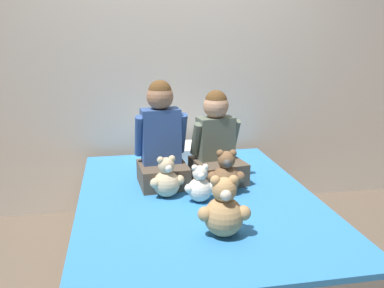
{
  "coord_description": "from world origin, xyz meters",
  "views": [
    {
      "loc": [
        -0.45,
        -2.25,
        1.48
      ],
      "look_at": [
        0.0,
        0.19,
        0.79
      ],
      "focal_mm": 38.0,
      "sensor_mm": 36.0,
      "label": 1
    }
  ],
  "objects_px": {
    "child_on_left": "(161,141)",
    "teddy_bear_held_by_left_child": "(167,180)",
    "child_on_right": "(217,145)",
    "teddy_bear_at_foot_of_bed": "(224,210)",
    "teddy_bear_held_by_right_child": "(226,175)",
    "bed": "(197,235)",
    "teddy_bear_between_children": "(200,186)",
    "pillow_at_headboard": "(179,152)"
  },
  "relations": [
    {
      "from": "teddy_bear_at_foot_of_bed",
      "to": "teddy_bear_between_children",
      "type": "bearing_deg",
      "value": 100.65
    },
    {
      "from": "teddy_bear_held_by_left_child",
      "to": "pillow_at_headboard",
      "type": "height_order",
      "value": "teddy_bear_held_by_left_child"
    },
    {
      "from": "teddy_bear_held_by_left_child",
      "to": "teddy_bear_held_by_right_child",
      "type": "height_order",
      "value": "teddy_bear_held_by_right_child"
    },
    {
      "from": "child_on_left",
      "to": "child_on_right",
      "type": "distance_m",
      "value": 0.37
    },
    {
      "from": "bed",
      "to": "teddy_bear_held_by_right_child",
      "type": "xyz_separation_m",
      "value": [
        0.18,
        0.03,
        0.38
      ]
    },
    {
      "from": "teddy_bear_held_by_left_child",
      "to": "child_on_left",
      "type": "bearing_deg",
      "value": 79.78
    },
    {
      "from": "teddy_bear_between_children",
      "to": "bed",
      "type": "bearing_deg",
      "value": 89.49
    },
    {
      "from": "child_on_right",
      "to": "pillow_at_headboard",
      "type": "distance_m",
      "value": 0.56
    },
    {
      "from": "child_on_left",
      "to": "bed",
      "type": "bearing_deg",
      "value": -59.65
    },
    {
      "from": "teddy_bear_held_by_left_child",
      "to": "teddy_bear_at_foot_of_bed",
      "type": "distance_m",
      "value": 0.58
    },
    {
      "from": "teddy_bear_held_by_left_child",
      "to": "pillow_at_headboard",
      "type": "xyz_separation_m",
      "value": [
        0.18,
        0.73,
        -0.05
      ]
    },
    {
      "from": "child_on_left",
      "to": "teddy_bear_held_by_left_child",
      "type": "distance_m",
      "value": 0.29
    },
    {
      "from": "child_on_left",
      "to": "teddy_bear_between_children",
      "type": "relative_size",
      "value": 2.97
    },
    {
      "from": "teddy_bear_held_by_left_child",
      "to": "teddy_bear_at_foot_of_bed",
      "type": "height_order",
      "value": "teddy_bear_at_foot_of_bed"
    },
    {
      "from": "child_on_right",
      "to": "teddy_bear_at_foot_of_bed",
      "type": "height_order",
      "value": "child_on_right"
    },
    {
      "from": "child_on_left",
      "to": "teddy_bear_at_foot_of_bed",
      "type": "xyz_separation_m",
      "value": [
        0.22,
        -0.76,
        -0.16
      ]
    },
    {
      "from": "teddy_bear_between_children",
      "to": "pillow_at_headboard",
      "type": "height_order",
      "value": "teddy_bear_between_children"
    },
    {
      "from": "teddy_bear_held_by_left_child",
      "to": "teddy_bear_between_children",
      "type": "distance_m",
      "value": 0.21
    },
    {
      "from": "teddy_bear_between_children",
      "to": "pillow_at_headboard",
      "type": "bearing_deg",
      "value": 88.87
    },
    {
      "from": "teddy_bear_held_by_right_child",
      "to": "teddy_bear_held_by_left_child",
      "type": "bearing_deg",
      "value": -170.9
    },
    {
      "from": "teddy_bear_at_foot_of_bed",
      "to": "pillow_at_headboard",
      "type": "height_order",
      "value": "teddy_bear_at_foot_of_bed"
    },
    {
      "from": "child_on_left",
      "to": "teddy_bear_held_by_left_child",
      "type": "xyz_separation_m",
      "value": [
        0.0,
        -0.23,
        -0.18
      ]
    },
    {
      "from": "bed",
      "to": "child_on_right",
      "type": "xyz_separation_m",
      "value": [
        0.18,
        0.26,
        0.5
      ]
    },
    {
      "from": "child_on_right",
      "to": "teddy_bear_held_by_left_child",
      "type": "bearing_deg",
      "value": -158.12
    },
    {
      "from": "bed",
      "to": "pillow_at_headboard",
      "type": "height_order",
      "value": "pillow_at_headboard"
    },
    {
      "from": "bed",
      "to": "teddy_bear_between_children",
      "type": "relative_size",
      "value": 8.34
    },
    {
      "from": "teddy_bear_held_by_left_child",
      "to": "teddy_bear_held_by_right_child",
      "type": "distance_m",
      "value": 0.37
    },
    {
      "from": "teddy_bear_held_by_left_child",
      "to": "pillow_at_headboard",
      "type": "relative_size",
      "value": 0.49
    },
    {
      "from": "pillow_at_headboard",
      "to": "child_on_right",
      "type": "bearing_deg",
      "value": -70.15
    },
    {
      "from": "child_on_right",
      "to": "teddy_bear_held_by_right_child",
      "type": "bearing_deg",
      "value": -99.08
    },
    {
      "from": "child_on_left",
      "to": "child_on_right",
      "type": "relative_size",
      "value": 1.12
    },
    {
      "from": "child_on_right",
      "to": "pillow_at_headboard",
      "type": "xyz_separation_m",
      "value": [
        -0.18,
        0.5,
        -0.19
      ]
    },
    {
      "from": "child_on_right",
      "to": "teddy_bear_at_foot_of_bed",
      "type": "relative_size",
      "value": 1.95
    },
    {
      "from": "teddy_bear_held_by_left_child",
      "to": "pillow_at_headboard",
      "type": "bearing_deg",
      "value": 64.96
    },
    {
      "from": "bed",
      "to": "teddy_bear_between_children",
      "type": "height_order",
      "value": "teddy_bear_between_children"
    },
    {
      "from": "teddy_bear_held_by_left_child",
      "to": "teddy_bear_between_children",
      "type": "xyz_separation_m",
      "value": [
        0.18,
        -0.11,
        -0.01
      ]
    },
    {
      "from": "bed",
      "to": "teddy_bear_at_foot_of_bed",
      "type": "distance_m",
      "value": 0.63
    },
    {
      "from": "child_on_left",
      "to": "child_on_right",
      "type": "bearing_deg",
      "value": -5.02
    },
    {
      "from": "teddy_bear_at_foot_of_bed",
      "to": "teddy_bear_held_by_right_child",
      "type": "bearing_deg",
      "value": 80.33
    },
    {
      "from": "child_on_left",
      "to": "teddy_bear_between_children",
      "type": "height_order",
      "value": "child_on_left"
    },
    {
      "from": "bed",
      "to": "teddy_bear_held_by_left_child",
      "type": "bearing_deg",
      "value": 168.97
    },
    {
      "from": "teddy_bear_between_children",
      "to": "pillow_at_headboard",
      "type": "distance_m",
      "value": 0.83
    }
  ]
}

